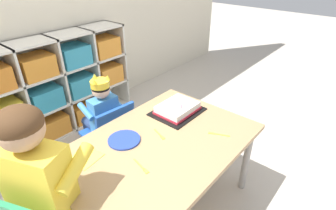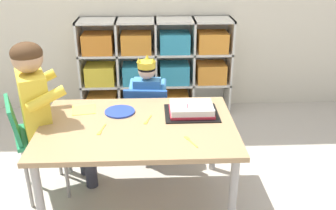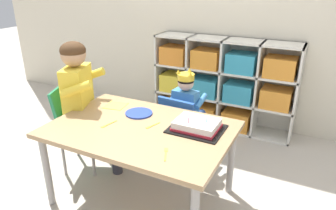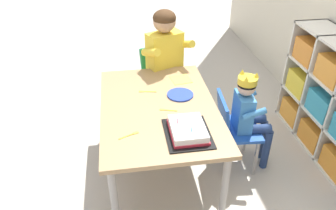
{
  "view_description": "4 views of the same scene",
  "coord_description": "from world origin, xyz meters",
  "px_view_note": "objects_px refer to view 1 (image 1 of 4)",
  "views": [
    {
      "loc": [
        -0.94,
        -0.86,
        1.59
      ],
      "look_at": [
        0.15,
        0.06,
        0.76
      ],
      "focal_mm": 28.12,
      "sensor_mm": 36.0,
      "label": 1
    },
    {
      "loc": [
        0.09,
        -2.08,
        1.65
      ],
      "look_at": [
        0.2,
        0.11,
        0.66
      ],
      "focal_mm": 39.94,
      "sensor_mm": 36.0,
      "label": 2
    },
    {
      "loc": [
        1.02,
        -1.6,
        1.53
      ],
      "look_at": [
        0.19,
        0.05,
        0.76
      ],
      "focal_mm": 33.37,
      "sensor_mm": 36.0,
      "label": 3
    },
    {
      "loc": [
        1.99,
        -0.24,
        1.88
      ],
      "look_at": [
        0.12,
        0.05,
        0.66
      ],
      "focal_mm": 35.35,
      "sensor_mm": 36.0,
      "label": 4
    }
  ],
  "objects_px": {
    "classroom_chair_blue": "(111,131)",
    "fork_by_napkin": "(142,167)",
    "activity_table": "(159,150)",
    "fork_beside_plate_stack": "(218,134)",
    "birthday_cake_on_tray": "(177,109)",
    "adult_helper_seated": "(48,174)",
    "child_with_crown": "(101,111)",
    "fork_at_table_front_edge": "(160,135)",
    "paper_plate_stack": "(124,140)"
  },
  "relations": [
    {
      "from": "activity_table",
      "to": "paper_plate_stack",
      "type": "bearing_deg",
      "value": 123.91
    },
    {
      "from": "birthday_cake_on_tray",
      "to": "fork_beside_plate_stack",
      "type": "relative_size",
      "value": 2.67
    },
    {
      "from": "fork_at_table_front_edge",
      "to": "fork_by_napkin",
      "type": "distance_m",
      "value": 0.3
    },
    {
      "from": "classroom_chair_blue",
      "to": "fork_at_table_front_edge",
      "type": "relative_size",
      "value": 5.06
    },
    {
      "from": "activity_table",
      "to": "fork_at_table_front_edge",
      "type": "xyz_separation_m",
      "value": [
        0.06,
        0.05,
        0.06
      ]
    },
    {
      "from": "activity_table",
      "to": "fork_by_napkin",
      "type": "distance_m",
      "value": 0.23
    },
    {
      "from": "activity_table",
      "to": "fork_by_napkin",
      "type": "relative_size",
      "value": 8.89
    },
    {
      "from": "child_with_crown",
      "to": "adult_helper_seated",
      "type": "bearing_deg",
      "value": 41.82
    },
    {
      "from": "classroom_chair_blue",
      "to": "paper_plate_stack",
      "type": "height_order",
      "value": "classroom_chair_blue"
    },
    {
      "from": "child_with_crown",
      "to": "birthday_cake_on_tray",
      "type": "bearing_deg",
      "value": 123.7
    },
    {
      "from": "paper_plate_stack",
      "to": "child_with_crown",
      "type": "bearing_deg",
      "value": 69.31
    },
    {
      "from": "classroom_chair_blue",
      "to": "fork_beside_plate_stack",
      "type": "bearing_deg",
      "value": 112.74
    },
    {
      "from": "paper_plate_stack",
      "to": "classroom_chair_blue",
      "type": "bearing_deg",
      "value": 65.27
    },
    {
      "from": "paper_plate_stack",
      "to": "activity_table",
      "type": "bearing_deg",
      "value": -56.09
    },
    {
      "from": "child_with_crown",
      "to": "fork_beside_plate_stack",
      "type": "height_order",
      "value": "child_with_crown"
    },
    {
      "from": "child_with_crown",
      "to": "fork_at_table_front_edge",
      "type": "height_order",
      "value": "child_with_crown"
    },
    {
      "from": "fork_by_napkin",
      "to": "adult_helper_seated",
      "type": "bearing_deg",
      "value": 70.36
    },
    {
      "from": "classroom_chair_blue",
      "to": "fork_beside_plate_stack",
      "type": "height_order",
      "value": "classroom_chair_blue"
    },
    {
      "from": "fork_beside_plate_stack",
      "to": "birthday_cake_on_tray",
      "type": "bearing_deg",
      "value": 149.27
    },
    {
      "from": "activity_table",
      "to": "adult_helper_seated",
      "type": "bearing_deg",
      "value": 164.49
    },
    {
      "from": "activity_table",
      "to": "fork_beside_plate_stack",
      "type": "height_order",
      "value": "fork_beside_plate_stack"
    },
    {
      "from": "adult_helper_seated",
      "to": "fork_by_napkin",
      "type": "xyz_separation_m",
      "value": [
        0.39,
        -0.23,
        -0.09
      ]
    },
    {
      "from": "classroom_chair_blue",
      "to": "child_with_crown",
      "type": "height_order",
      "value": "child_with_crown"
    },
    {
      "from": "fork_at_table_front_edge",
      "to": "fork_by_napkin",
      "type": "bearing_deg",
      "value": 131.23
    },
    {
      "from": "fork_at_table_front_edge",
      "to": "birthday_cake_on_tray",
      "type": "bearing_deg",
      "value": -54.94
    },
    {
      "from": "fork_at_table_front_edge",
      "to": "fork_beside_plate_stack",
      "type": "xyz_separation_m",
      "value": [
        0.25,
        -0.28,
        0.0
      ]
    },
    {
      "from": "classroom_chair_blue",
      "to": "fork_at_table_front_edge",
      "type": "distance_m",
      "value": 0.55
    },
    {
      "from": "child_with_crown",
      "to": "birthday_cake_on_tray",
      "type": "relative_size",
      "value": 2.35
    },
    {
      "from": "child_with_crown",
      "to": "fork_at_table_front_edge",
      "type": "relative_size",
      "value": 6.72
    },
    {
      "from": "birthday_cake_on_tray",
      "to": "fork_beside_plate_stack",
      "type": "xyz_separation_m",
      "value": [
        -0.04,
        -0.37,
        -0.03
      ]
    },
    {
      "from": "adult_helper_seated",
      "to": "paper_plate_stack",
      "type": "relative_size",
      "value": 5.39
    },
    {
      "from": "birthday_cake_on_tray",
      "to": "paper_plate_stack",
      "type": "bearing_deg",
      "value": 174.99
    },
    {
      "from": "activity_table",
      "to": "child_with_crown",
      "type": "relative_size",
      "value": 1.47
    },
    {
      "from": "birthday_cake_on_tray",
      "to": "fork_at_table_front_edge",
      "type": "relative_size",
      "value": 2.86
    },
    {
      "from": "birthday_cake_on_tray",
      "to": "adult_helper_seated",
      "type": "bearing_deg",
      "value": 178.36
    },
    {
      "from": "activity_table",
      "to": "child_with_crown",
      "type": "height_order",
      "value": "child_with_crown"
    },
    {
      "from": "birthday_cake_on_tray",
      "to": "classroom_chair_blue",
      "type": "bearing_deg",
      "value": 125.28
    },
    {
      "from": "birthday_cake_on_tray",
      "to": "paper_plate_stack",
      "type": "height_order",
      "value": "birthday_cake_on_tray"
    },
    {
      "from": "birthday_cake_on_tray",
      "to": "fork_beside_plate_stack",
      "type": "bearing_deg",
      "value": -96.96
    },
    {
      "from": "fork_at_table_front_edge",
      "to": "classroom_chair_blue",
      "type": "bearing_deg",
      "value": 19.21
    },
    {
      "from": "adult_helper_seated",
      "to": "birthday_cake_on_tray",
      "type": "relative_size",
      "value": 3.05
    },
    {
      "from": "classroom_chair_blue",
      "to": "fork_by_napkin",
      "type": "xyz_separation_m",
      "value": [
        -0.27,
        -0.63,
        0.21
      ]
    },
    {
      "from": "classroom_chair_blue",
      "to": "fork_at_table_front_edge",
      "type": "bearing_deg",
      "value": 95.87
    },
    {
      "from": "fork_beside_plate_stack",
      "to": "fork_at_table_front_edge",
      "type": "bearing_deg",
      "value": -162.2
    },
    {
      "from": "child_with_crown",
      "to": "paper_plate_stack",
      "type": "height_order",
      "value": "child_with_crown"
    },
    {
      "from": "adult_helper_seated",
      "to": "child_with_crown",
      "type": "bearing_deg",
      "value": -75.44
    },
    {
      "from": "adult_helper_seated",
      "to": "birthday_cake_on_tray",
      "type": "xyz_separation_m",
      "value": [
        0.96,
        -0.03,
        -0.06
      ]
    },
    {
      "from": "birthday_cake_on_tray",
      "to": "fork_beside_plate_stack",
      "type": "height_order",
      "value": "birthday_cake_on_tray"
    },
    {
      "from": "activity_table",
      "to": "fork_at_table_front_edge",
      "type": "bearing_deg",
      "value": 39.43
    },
    {
      "from": "activity_table",
      "to": "fork_beside_plate_stack",
      "type": "distance_m",
      "value": 0.39
    }
  ]
}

